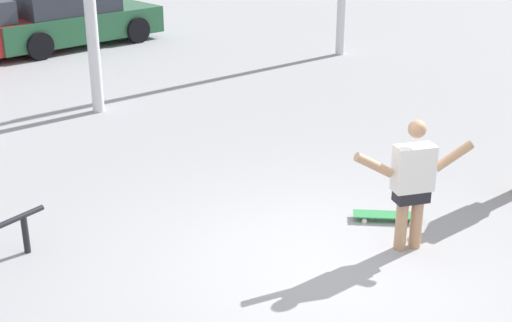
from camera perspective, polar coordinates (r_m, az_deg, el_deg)
ground_plane at (r=7.46m, az=5.46°, el=-8.52°), size 36.00×36.00×0.00m
skateboarder at (r=7.64m, az=12.42°, el=-1.54°), size 1.25×0.70×1.46m
skateboard at (r=8.52m, az=10.46°, el=-4.29°), size 0.69×0.73×0.08m
parked_car_green at (r=17.83m, az=-14.80°, el=11.03°), size 4.19×2.00×1.37m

